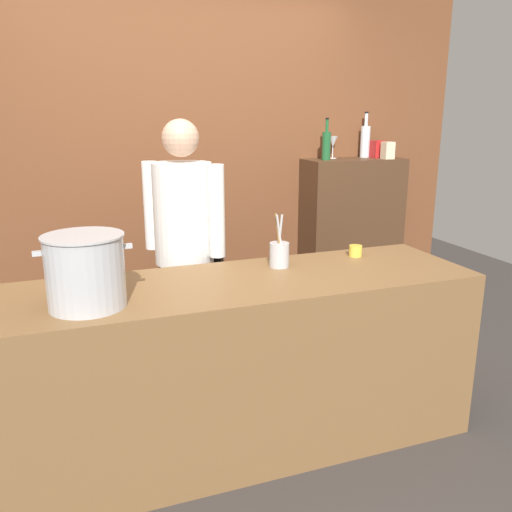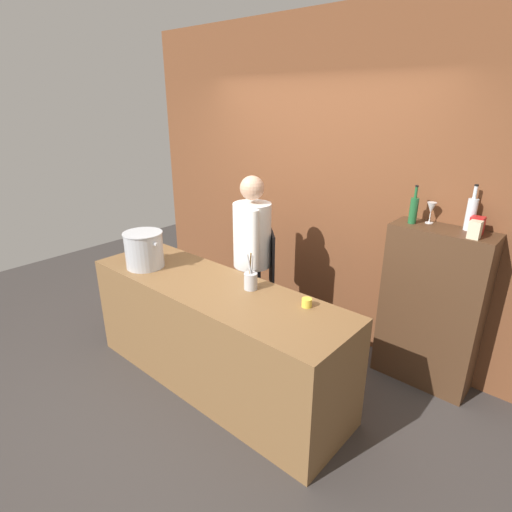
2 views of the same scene
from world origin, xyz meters
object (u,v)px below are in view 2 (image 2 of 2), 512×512
Objects in this scene: chef at (253,252)px; stockpot_large at (144,250)px; spice_tin_cream at (475,230)px; wine_glass_short at (431,208)px; spice_tin_red at (477,226)px; wine_bottle_green at (414,210)px; wine_bottle_clear at (471,213)px; utensil_crock at (251,280)px; butter_jar at (307,303)px.

chef reaches higher than stockpot_large.
stockpot_large is 2.58m from spice_tin_cream.
wine_glass_short is at bearing 36.37° from stockpot_large.
wine_bottle_green is at bearing -176.52° from spice_tin_red.
wine_bottle_clear is 2.05× the size of wine_glass_short.
wine_bottle_clear is 0.40m from wine_bottle_green.
chef is at bearing 51.84° from stockpot_large.
spice_tin_red is at bearing 40.15° from utensil_crock.
utensil_crock is 1.72× the size of wine_glass_short.
wine_bottle_clear reaches higher than chef.
utensil_crock is at bearing -128.70° from wine_glass_short.
spice_tin_red reaches higher than butter_jar.
spice_tin_cream is at bearing -65.08° from wine_bottle_clear.
chef is 1.78m from spice_tin_cream.
wine_bottle_green is 0.48m from spice_tin_cream.
butter_jar is 1.26m from wine_glass_short.
wine_bottle_clear is at bearing 114.92° from spice_tin_cream.
stockpot_large is 2.37× the size of wine_glass_short.
spice_tin_red is (2.23, 1.32, 0.36)m from stockpot_large.
wine_bottle_clear reaches higher than wine_bottle_green.
chef is at bearing -153.76° from wine_glass_short.
wine_bottle_clear is (1.58, 0.65, 0.52)m from chef.
spice_tin_cream is at bearing -119.63° from chef.
spice_tin_cream reaches higher than butter_jar.
wine_glass_short is 0.41m from spice_tin_cream.
utensil_crock is 1.70m from wine_bottle_clear.
spice_tin_cream is (1.66, 0.46, 0.45)m from chef.
wine_bottle_green is at bearing -110.59° from chef.
butter_jar is 0.22× the size of wine_bottle_clear.
utensil_crock is 1.63m from spice_tin_cream.
wine_bottle_clear is 0.28m from wine_glass_short.
spice_tin_cream is at bearing 36.69° from utensil_crock.
wine_bottle_green is at bearing -165.22° from wine_bottle_clear.
spice_tin_red is (0.76, 1.00, 0.49)m from butter_jar.
spice_tin_cream is at bearing 49.18° from butter_jar.
chef reaches higher than utensil_crock.
stockpot_large is 2.37m from wine_glass_short.
spice_tin_cream is at bearing -81.46° from spice_tin_red.
wine_bottle_green is 2.33× the size of spice_tin_red.
wine_glass_short is at bearing 169.76° from spice_tin_red.
chef is 1.80m from spice_tin_red.
stockpot_large is 1.38× the size of utensil_crock.
chef is 12.88× the size of spice_tin_red.
spice_tin_cream is at bearing 28.30° from stockpot_large.
stockpot_large is at bearing -143.63° from wine_glass_short.
spice_tin_cream reaches higher than utensil_crock.
stockpot_large is 5.37× the size of butter_jar.
utensil_crock is 0.49m from butter_jar.
spice_tin_red is at bearing 53.04° from butter_jar.
stockpot_large is (-0.59, -0.75, 0.09)m from chef.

